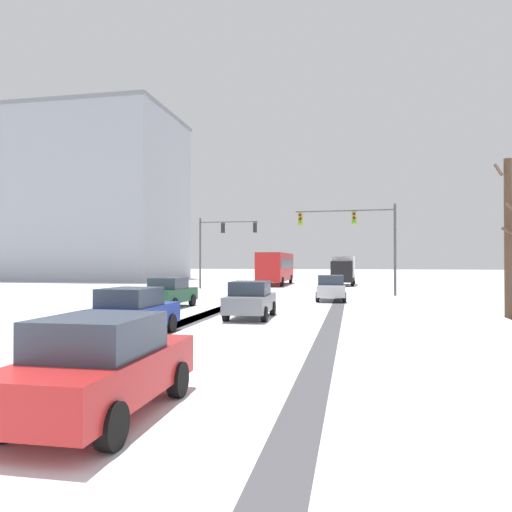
# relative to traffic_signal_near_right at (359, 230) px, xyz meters

# --- Properties ---
(wheel_track_left_lane) EXTENTS (0.81, 34.79, 0.01)m
(wheel_track_left_lane) POSITION_rel_traffic_signal_near_right_xyz_m (-7.22, -13.88, -4.68)
(wheel_track_left_lane) COLOR #4C4C51
(wheel_track_left_lane) RESTS_ON ground
(wheel_track_right_lane) EXTENTS (1.14, 34.79, 0.01)m
(wheel_track_right_lane) POSITION_rel_traffic_signal_near_right_xyz_m (-7.09, -13.88, -4.68)
(wheel_track_right_lane) COLOR #4C4C51
(wheel_track_right_lane) RESTS_ON ground
(wheel_track_center) EXTENTS (0.73, 34.79, 0.01)m
(wheel_track_center) POSITION_rel_traffic_signal_near_right_xyz_m (-1.25, -13.88, -4.68)
(wheel_track_center) COLOR #4C4C51
(wheel_track_center) RESTS_ON ground
(sidewalk_kerb_right) EXTENTS (4.00, 34.79, 0.12)m
(sidewalk_kerb_right) POSITION_rel_traffic_signal_near_right_xyz_m (3.86, -15.46, -4.63)
(sidewalk_kerb_right) COLOR white
(sidewalk_kerb_right) RESTS_ON ground
(traffic_signal_near_right) EXTENTS (7.04, 0.51, 6.50)m
(traffic_signal_near_right) POSITION_rel_traffic_signal_near_right_xyz_m (0.00, 0.00, 0.00)
(traffic_signal_near_right) COLOR #47474C
(traffic_signal_near_right) RESTS_ON ground
(traffic_signal_far_left) EXTENTS (5.54, 0.41, 6.50)m
(traffic_signal_far_left) POSITION_rel_traffic_signal_near_right_xyz_m (-12.35, 7.93, -0.06)
(traffic_signal_far_left) COLOR #47474C
(traffic_signal_far_left) RESTS_ON ground
(car_silver_lead) EXTENTS (1.99, 4.18, 1.62)m
(car_silver_lead) POSITION_rel_traffic_signal_near_right_xyz_m (-1.80, -3.86, -3.87)
(car_silver_lead) COLOR #B7BABF
(car_silver_lead) RESTS_ON ground
(car_dark_green_second) EXTENTS (1.96, 4.17, 1.62)m
(car_dark_green_second) POSITION_rel_traffic_signal_near_right_xyz_m (-10.08, -10.33, -3.87)
(car_dark_green_second) COLOR #194C2D
(car_dark_green_second) RESTS_ON ground
(car_grey_third) EXTENTS (1.92, 4.14, 1.62)m
(car_grey_third) POSITION_rel_traffic_signal_near_right_xyz_m (-4.84, -14.09, -3.87)
(car_grey_third) COLOR slate
(car_grey_third) RESTS_ON ground
(car_blue_fourth) EXTENTS (1.94, 4.16, 1.62)m
(car_blue_fourth) POSITION_rel_traffic_signal_near_right_xyz_m (-7.55, -20.06, -3.87)
(car_blue_fourth) COLOR #233899
(car_blue_fourth) RESTS_ON ground
(car_red_fifth) EXTENTS (1.87, 4.12, 1.62)m
(car_red_fifth) POSITION_rel_traffic_signal_near_right_xyz_m (-4.38, -27.73, -3.87)
(car_red_fifth) COLOR red
(car_red_fifth) RESTS_ON ground
(bus_oncoming) EXTENTS (2.72, 11.01, 3.38)m
(bus_oncoming) POSITION_rel_traffic_signal_near_right_xyz_m (-8.47, 16.27, -2.69)
(bus_oncoming) COLOR #B21E1E
(bus_oncoming) RESTS_ON ground
(box_truck_delivery) EXTENTS (2.48, 7.47, 3.02)m
(box_truck_delivery) POSITION_rel_traffic_signal_near_right_xyz_m (-1.39, 16.92, -3.05)
(box_truck_delivery) COLOR black
(box_truck_delivery) RESTS_ON ground
(bare_tree_sidewalk_mid) EXTENTS (1.58, 2.13, 6.89)m
(bare_tree_sidewalk_mid) POSITION_rel_traffic_signal_near_right_xyz_m (6.12, -12.52, -1.05)
(bare_tree_sidewalk_mid) COLOR #4C3828
(bare_tree_sidewalk_mid) RESTS_ON ground
(office_building_far_left_block) EXTENTS (29.08, 17.05, 22.45)m
(office_building_far_left_block) POSITION_rel_traffic_signal_near_right_xyz_m (-38.60, 25.90, 6.55)
(office_building_far_left_block) COLOR #9399A3
(office_building_far_left_block) RESTS_ON ground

